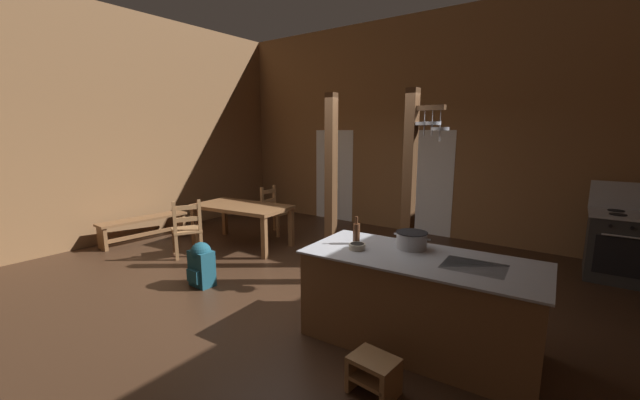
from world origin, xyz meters
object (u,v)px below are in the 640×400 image
Objects in this scene: mixing_bowl_on_counter at (357,246)px; bench_along_left_wall at (144,225)px; stockpot_on_counter at (412,240)px; bottle_tall_on_counter at (356,233)px; step_stool at (374,372)px; ladderback_chair_near_window at (187,229)px; stove_range at (635,247)px; ladderback_chair_by_post at (274,211)px; backpack at (201,263)px; dining_table at (242,210)px; kitchen_island at (418,301)px.

bench_along_left_wall is at bearing 174.21° from mixing_bowl_on_counter.
bottle_tall_on_counter reaches higher than stockpot_on_counter.
stockpot_on_counter reaches higher than step_stool.
mixing_bowl_on_counter is (-0.59, 0.72, 0.73)m from step_stool.
stove_range is at bearing 26.78° from ladderback_chair_near_window.
ladderback_chair_near_window is 1.89m from ladderback_chair_by_post.
bottle_tall_on_counter is (-0.52, -0.19, 0.03)m from stockpot_on_counter.
ladderback_chair_by_post is 0.59× the size of bench_along_left_wall.
bench_along_left_wall is at bearing 167.48° from step_stool.
bench_along_left_wall is (-1.61, -1.82, -0.14)m from ladderback_chair_by_post.
bench_along_left_wall is (-5.49, 1.22, 0.13)m from step_stool.
bottle_tall_on_counter reaches higher than backpack.
backpack is at bearing -175.19° from mixing_bowl_on_counter.
mixing_bowl_on_counter is at bearing 4.81° from backpack.
stockpot_on_counter is 2.32× the size of mixing_bowl_on_counter.
backpack reaches higher than step_stool.
bench_along_left_wall is 5.59× the size of bottle_tall_on_counter.
dining_table is 11.01× the size of mixing_bowl_on_counter.
dining_table reaches higher than backpack.
bottle_tall_on_counter reaches higher than step_stool.
stockpot_on_counter reaches higher than mixing_bowl_on_counter.
bench_along_left_wall is at bearing 178.41° from stockpot_on_counter.
stockpot_on_counter is at bearing 19.84° from bottle_tall_on_counter.
bottle_tall_on_counter is (2.16, 0.35, 0.68)m from backpack.
step_stool is at bearing -51.70° from bottle_tall_on_counter.
backpack is (-2.85, 0.53, 0.14)m from step_stool.
mixing_bowl_on_counter is at bearing -23.43° from dining_table.
kitchen_island is 5.85× the size of stockpot_on_counter.
mixing_bowl_on_counter is 0.21m from bottle_tall_on_counter.
stockpot_on_counter is at bearing 99.10° from step_stool.
stockpot_on_counter is (-0.17, 0.20, 0.52)m from kitchen_island.
bottle_tall_on_counter is (-0.70, 0.88, 0.82)m from step_stool.
dining_table is 0.96m from ladderback_chair_by_post.
ladderback_chair_by_post is at bearing 96.26° from dining_table.
step_stool is at bearing -12.52° from bench_along_left_wall.
ladderback_chair_by_post is at bearing 112.24° from backpack.
bottle_tall_on_counter is at bearing 9.23° from backpack.
ladderback_chair_by_post is 1.59× the size of backpack.
kitchen_island is 3.98m from dining_table.
step_stool is at bearing -80.90° from stockpot_on_counter.
step_stool is 1.34m from stockpot_on_counter.
backpack is at bearing -27.55° from ladderback_chair_near_window.
dining_table is 3.76m from stockpot_on_counter.
step_stool is 4.23m from ladderback_chair_near_window.
bottle_tall_on_counter reaches higher than ladderback_chair_near_window.
step_stool is at bearing -15.95° from ladderback_chair_near_window.
stockpot_on_counter reaches higher than dining_table.
dining_table is at bearing 150.90° from step_stool.
mixing_bowl_on_counter is at bearing -166.02° from kitchen_island.
ladderback_chair_near_window is 1.59× the size of backpack.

